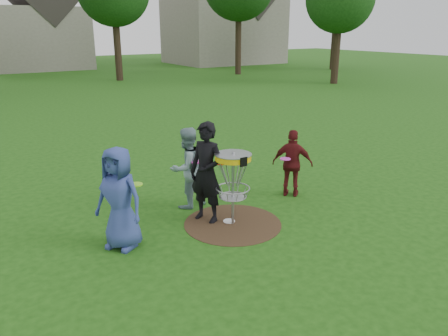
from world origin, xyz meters
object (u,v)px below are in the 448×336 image
player_blue (119,198)px  player_black (207,173)px  player_grey (187,168)px  player_maroon (292,163)px  disc_golf_basket (233,171)px

player_blue → player_black: (1.70, 0.15, 0.08)m
player_blue → player_grey: size_ratio=1.05×
player_blue → player_maroon: size_ratio=1.18×
player_black → player_grey: (0.01, 0.78, -0.13)m
player_grey → disc_golf_basket: (0.30, -1.18, 0.21)m
player_maroon → player_grey: bearing=29.7°
player_blue → player_black: bearing=60.2°
disc_golf_basket → player_blue: bearing=172.9°
player_blue → disc_golf_basket: bearing=47.9°
disc_golf_basket → player_maroon: bearing=15.7°
player_grey → player_maroon: bearing=149.3°
player_black → player_maroon: size_ratio=1.30×
player_black → disc_golf_basket: (0.31, -0.41, 0.08)m
player_grey → disc_golf_basket: player_grey is taller
player_blue → player_maroon: 3.87m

